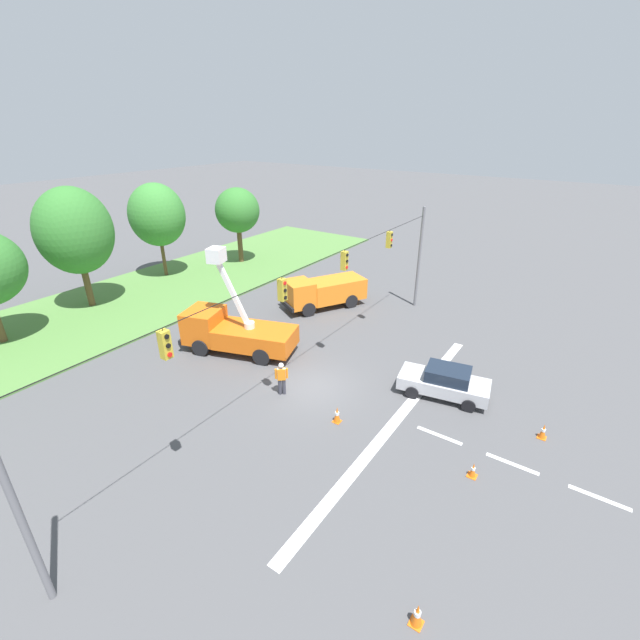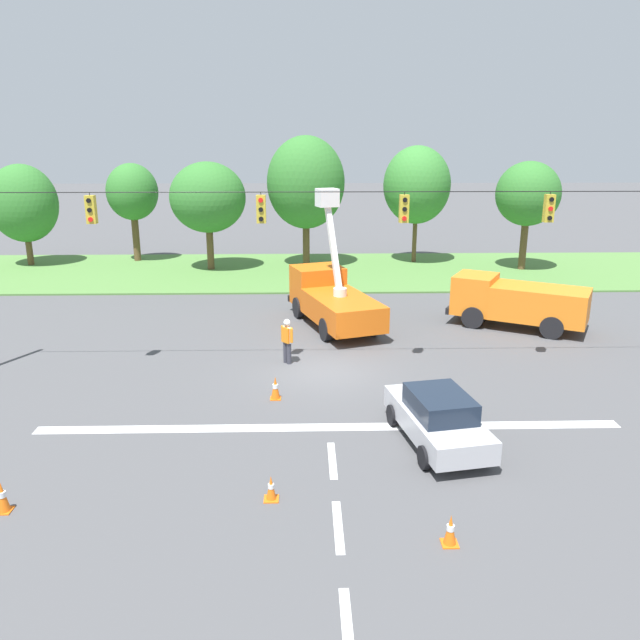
% 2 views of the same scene
% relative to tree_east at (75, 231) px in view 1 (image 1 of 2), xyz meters
% --- Properties ---
extents(ground_plane, '(200.00, 200.00, 0.00)m').
position_rel_tree_east_xyz_m(ground_plane, '(0.60, -19.58, -5.56)').
color(ground_plane, '#4C4C4F').
extents(grass_verge, '(56.00, 12.00, 0.10)m').
position_rel_tree_east_xyz_m(grass_verge, '(0.60, -1.58, -5.51)').
color(grass_verge, '#517F3D').
rests_on(grass_verge, ground).
extents(lane_markings, '(17.60, 15.25, 0.01)m').
position_rel_tree_east_xyz_m(lane_markings, '(0.60, -25.76, -5.56)').
color(lane_markings, silver).
rests_on(lane_markings, ground).
extents(signal_gantry, '(26.20, 0.33, 7.20)m').
position_rel_tree_east_xyz_m(signal_gantry, '(0.63, -19.59, -0.98)').
color(signal_gantry, slate).
rests_on(signal_gantry, ground).
extents(tree_east, '(5.06, 4.79, 8.56)m').
position_rel_tree_east_xyz_m(tree_east, '(0.00, 0.00, 0.00)').
color(tree_east, brown).
rests_on(tree_east, ground).
extents(tree_far_east, '(4.50, 4.71, 7.91)m').
position_rel_tree_east_xyz_m(tree_far_east, '(7.47, 1.20, -0.24)').
color(tree_far_east, brown).
rests_on(tree_far_east, ground).
extents(tree_east_end, '(4.05, 4.04, 7.00)m').
position_rel_tree_east_xyz_m(tree_east_end, '(14.13, -1.49, -0.63)').
color(tree_east_end, brown).
rests_on(tree_east_end, ground).
extents(utility_truck_bucket_lift, '(4.40, 7.09, 6.20)m').
position_rel_tree_east_xyz_m(utility_truck_bucket_lift, '(1.12, -13.50, -4.24)').
color(utility_truck_bucket_lift, orange).
rests_on(utility_truck_bucket_lift, ground).
extents(utility_truck_support_near, '(6.35, 4.85, 2.27)m').
position_rel_tree_east_xyz_m(utility_truck_support_near, '(9.54, -14.16, -4.32)').
color(utility_truck_support_near, orange).
rests_on(utility_truck_support_near, ground).
extents(sedan_silver, '(2.51, 4.55, 1.56)m').
position_rel_tree_east_xyz_m(sedan_silver, '(3.62, -25.34, -4.77)').
color(sedan_silver, '#B7B7BC').
rests_on(sedan_silver, ground).
extents(road_worker, '(0.47, 0.52, 1.77)m').
position_rel_tree_east_xyz_m(road_worker, '(-0.81, -18.65, -4.56)').
color(road_worker, '#383842').
rests_on(road_worker, ground).
extents(traffic_cone_foreground_left, '(0.36, 0.36, 0.79)m').
position_rel_tree_east_xyz_m(traffic_cone_foreground_left, '(-1.12, -22.09, -5.17)').
color(traffic_cone_foreground_left, orange).
rests_on(traffic_cone_foreground_left, ground).
extents(traffic_cone_foreground_right, '(0.36, 0.36, 0.80)m').
position_rel_tree_east_xyz_m(traffic_cone_foreground_right, '(-7.19, -28.48, -5.17)').
color(traffic_cone_foreground_right, orange).
rests_on(traffic_cone_foreground_right, ground).
extents(traffic_cone_mid_left, '(0.36, 0.36, 0.71)m').
position_rel_tree_east_xyz_m(traffic_cone_mid_left, '(2.96, -29.97, -5.21)').
color(traffic_cone_mid_left, orange).
rests_on(traffic_cone_mid_left, ground).
extents(traffic_cone_mid_right, '(0.36, 0.36, 0.64)m').
position_rel_tree_east_xyz_m(traffic_cone_mid_right, '(-0.96, -28.14, -5.25)').
color(traffic_cone_mid_right, orange).
rests_on(traffic_cone_mid_right, ground).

